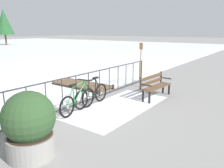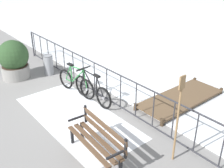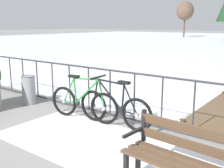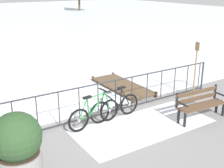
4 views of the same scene
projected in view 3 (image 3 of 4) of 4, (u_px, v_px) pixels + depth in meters
ground_plane at (110, 117)px, 6.02m from camera, size 160.00×160.00×0.00m
snow_patch at (104, 145)px, 4.62m from camera, size 3.98×1.80×0.01m
railing_fence at (110, 93)px, 5.90m from camera, size 9.06×0.06×1.07m
bicycle_near_railing at (114, 108)px, 5.45m from camera, size 1.71×0.52×0.97m
bicycle_second at (83, 103)px, 5.82m from camera, size 1.71×0.52×0.97m
park_bench at (191, 157)px, 3.14m from camera, size 1.63×0.59×0.89m
trash_bin at (29, 90)px, 6.97m from camera, size 0.35×0.35×0.73m
tree_far_west at (185, 11)px, 40.90m from camera, size 2.54×2.54×5.32m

